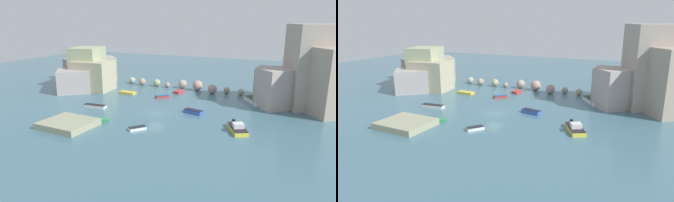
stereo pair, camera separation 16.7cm
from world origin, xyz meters
The scene contains 15 objects.
cove_water centered at (0.00, 0.00, 0.00)m, with size 160.00×160.00×0.00m, color #426A7B.
cliff_headland_left centered at (-25.34, 14.05, 3.46)m, with size 19.72×23.51×9.48m.
cliff_headland_right centered at (24.57, 15.49, 5.36)m, with size 24.16×17.61×15.11m.
rock_breakwater centered at (-0.50, 19.68, 0.95)m, with size 33.38×4.25×2.32m.
stone_dock centered at (-9.18, -11.77, 0.48)m, with size 7.54×6.54×0.97m, color #9A9A7B.
channel_buoy centered at (-2.74, 16.85, 0.33)m, with size 0.65×0.65×0.65m, color red.
moored_boat_0 centered at (1.10, -8.52, 0.24)m, with size 2.51×2.70×0.48m.
moored_boat_1 centered at (5.96, 2.57, 0.33)m, with size 3.53×2.01×0.67m.
moored_boat_2 centered at (-6.10, -7.64, 0.24)m, with size 2.67×2.46×0.47m.
moored_boat_3 centered at (14.49, 14.06, 0.45)m, with size 4.87×5.80×5.50m.
moored_boat_4 centered at (-3.76, 10.27, 0.25)m, with size 2.81×2.76×0.47m.
moored_boat_5 centered at (-11.88, -1.64, 0.31)m, with size 4.43×1.45×0.62m.
moored_boat_6 centered at (-12.23, 10.37, 0.23)m, with size 3.73×1.77×0.46m.
moored_boat_7 centered at (14.82, -3.03, 0.46)m, with size 3.99×5.26×1.38m.
moored_boat_8 centered at (-2.21, 15.54, 0.27)m, with size 1.72×2.41×0.55m.
Camera 1 is at (23.11, -46.05, 16.13)m, focal length 32.98 mm.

